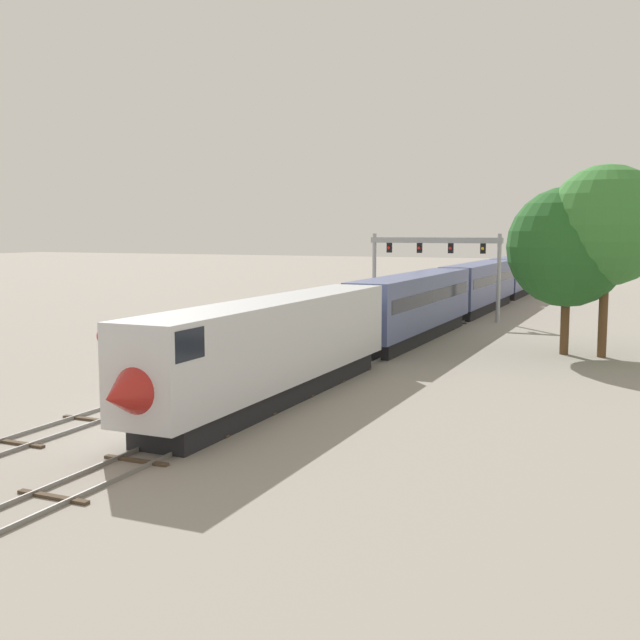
{
  "coord_description": "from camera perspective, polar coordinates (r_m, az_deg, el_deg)",
  "views": [
    {
      "loc": [
        18.27,
        -27.05,
        7.95
      ],
      "look_at": [
        1.0,
        12.0,
        3.0
      ],
      "focal_mm": 43.12,
      "sensor_mm": 36.0,
      "label": 1
    }
  ],
  "objects": [
    {
      "name": "signal_gantry",
      "position": [
        69.9,
        8.51,
        4.68
      ],
      "size": [
        12.1,
        0.49,
        7.74
      ],
      "color": "#999BA0",
      "rests_on": "ground"
    },
    {
      "name": "track_near",
      "position": [
        70.93,
        5.84,
        0.2
      ],
      "size": [
        2.6,
        160.0,
        0.16
      ],
      "color": "slate",
      "rests_on": "ground"
    },
    {
      "name": "stop_sign",
      "position": [
        41.47,
        -15.8,
        -2.07
      ],
      "size": [
        0.76,
        0.08,
        2.88
      ],
      "color": "gray",
      "rests_on": "ground"
    },
    {
      "name": "ground_plane",
      "position": [
        33.59,
        -9.97,
        -7.18
      ],
      "size": [
        400.0,
        400.0,
        0.0
      ],
      "primitive_type": "plane",
      "color": "gray"
    },
    {
      "name": "track_main",
      "position": [
        88.9,
        13.22,
        1.35
      ],
      "size": [
        2.6,
        200.0,
        0.16
      ],
      "color": "slate",
      "rests_on": "ground"
    },
    {
      "name": "trackside_tree_left",
      "position": [
        51.76,
        17.9,
        5.17
      ],
      "size": [
        7.7,
        7.7,
        10.8
      ],
      "color": "brown",
      "rests_on": "ground"
    },
    {
      "name": "trackside_tree_mid",
      "position": [
        51.35,
        20.52,
        6.57
      ],
      "size": [
        7.56,
        7.56,
        12.09
      ],
      "color": "brown",
      "rests_on": "ground"
    },
    {
      "name": "passenger_train",
      "position": [
        67.75,
        9.9,
        1.99
      ],
      "size": [
        3.04,
        89.66,
        4.8
      ],
      "color": "silver",
      "rests_on": "ground"
    }
  ]
}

